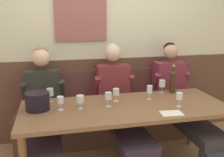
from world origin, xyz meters
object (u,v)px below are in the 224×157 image
wine_glass_center_front (162,84)px  person_left_seat (180,100)px  wine_glass_mid_left (50,93)px  wine_glass_by_bottle (150,90)px  dining_table (125,113)px  person_right_seat (120,105)px  wine_bottle_clear_water (173,81)px  ice_bucket (37,101)px  wine_glass_mid_right (80,100)px  wine_glass_near_bucket (116,93)px  wall_bench (110,120)px  wine_glass_center_rear (60,101)px  wine_glass_right_end (108,96)px  wine_glass_left_end (179,97)px  person_center_right_seat (43,112)px

wine_glass_center_front → person_left_seat: bearing=1.1°
wine_glass_mid_left → wine_glass_by_bottle: (1.09, -0.16, 0.00)m
dining_table → wine_glass_mid_left: 0.85m
person_right_seat → wine_bottle_clear_water: 0.71m
ice_bucket → wine_glass_mid_right: ice_bucket is taller
person_right_seat → wine_glass_near_bucket: 0.29m
wall_bench → wine_glass_center_rear: (-0.66, -0.69, 0.56)m
person_left_seat → wine_glass_by_bottle: size_ratio=8.54×
dining_table → ice_bucket: size_ratio=9.03×
wine_glass_mid_right → wine_glass_right_end: bearing=-0.1°
wine_glass_mid_right → wine_glass_near_bucket: (0.41, 0.14, 0.00)m
dining_table → wine_glass_by_bottle: size_ratio=13.77×
ice_bucket → wine_bottle_clear_water: size_ratio=0.70×
ice_bucket → wine_glass_by_bottle: size_ratio=1.52×
ice_bucket → wine_glass_mid_right: (0.42, -0.07, 0.01)m
person_left_seat → wine_glass_near_bucket: (-0.88, -0.19, 0.21)m
wine_glass_left_end → wine_glass_right_end: size_ratio=1.00×
wall_bench → wine_glass_mid_left: size_ratio=16.48×
wall_bench → wine_glass_mid_right: (-0.47, -0.70, 0.56)m
person_left_seat → wine_glass_right_end: (-0.99, -0.33, 0.22)m
wine_glass_near_bucket → wine_glass_left_end: bearing=-27.9°
wall_bench → dining_table: size_ratio=1.14×
wall_bench → wine_glass_by_bottle: wall_bench is taller
person_right_seat → wine_glass_center_front: (0.53, 0.00, 0.22)m
wine_glass_by_bottle → person_right_seat: bearing=147.8°
person_left_seat → wine_glass_mid_right: size_ratio=9.53×
wine_glass_right_end → wine_glass_left_end: bearing=-13.7°
wall_bench → ice_bucket: 1.22m
wine_bottle_clear_water → wine_glass_by_bottle: bearing=-154.5°
wine_bottle_clear_water → wine_glass_mid_right: size_ratio=2.45×
wine_glass_mid_right → wine_glass_right_end: 0.29m
person_center_right_seat → dining_table: bearing=-21.7°
wine_glass_center_rear → person_center_right_seat: bearing=121.2°
wine_glass_near_bucket → wine_glass_by_bottle: (0.39, -0.00, 0.00)m
person_right_seat → wine_glass_mid_right: bearing=-147.4°
wine_bottle_clear_water → wine_glass_near_bucket: 0.77m
wine_glass_center_front → wine_glass_mid_right: bearing=-162.5°
wall_bench → person_left_seat: size_ratio=1.84×
dining_table → ice_bucket: bearing=174.1°
dining_table → person_right_seat: (0.03, 0.34, -0.03)m
person_right_seat → wine_glass_near_bucket: person_right_seat is taller
wall_bench → dining_table: 0.82m
dining_table → wine_glass_mid_right: bearing=176.9°
dining_table → wine_glass_center_front: size_ratio=13.41×
wine_glass_center_rear → wine_glass_center_front: 1.26m
wine_bottle_clear_water → wine_glass_mid_left: wine_bottle_clear_water is taller
person_left_seat → wine_glass_near_bucket: bearing=-167.9°
wine_glass_right_end → wine_glass_center_front: size_ratio=0.94×
person_right_seat → wine_glass_near_bucket: bearing=-117.4°
ice_bucket → wine_glass_by_bottle: 1.21m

